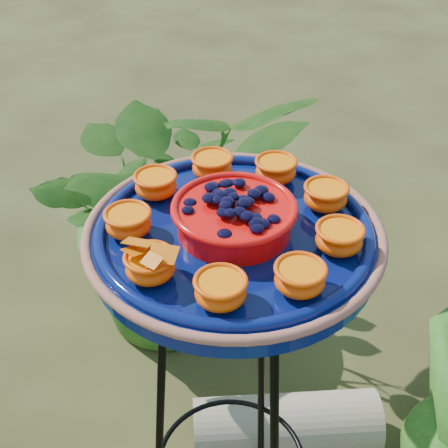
{
  "coord_description": "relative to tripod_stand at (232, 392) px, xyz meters",
  "views": [
    {
      "loc": [
        0.6,
        -0.66,
        1.69
      ],
      "look_at": [
        0.12,
        0.04,
        1.06
      ],
      "focal_mm": 50.0,
      "sensor_mm": 36.0,
      "label": 1
    }
  ],
  "objects": [
    {
      "name": "feeder_dish",
      "position": [
        -0.0,
        -0.0,
        0.44
      ],
      "size": [
        0.56,
        0.56,
        0.12
      ],
      "rotation": [
        0.0,
        0.0,
        0.12
      ],
      "color": "#06124F",
      "rests_on": "tripod_stand"
    },
    {
      "name": "driftwood_log",
      "position": [
        -0.02,
        0.33,
        -0.51
      ],
      "size": [
        0.55,
        0.49,
        0.18
      ],
      "primitive_type": "cylinder",
      "rotation": [
        0.0,
        1.57,
        0.66
      ],
      "color": "gray",
      "rests_on": "ground"
    },
    {
      "name": "shrub_back_left",
      "position": [
        -0.66,
        0.61,
        -0.12
      ],
      "size": [
        1.13,
        1.15,
        0.97
      ],
      "primitive_type": "imported",
      "rotation": [
        0.0,
        0.0,
        0.94
      ],
      "color": "#1A4B14",
      "rests_on": "ground"
    },
    {
      "name": "tripod_stand",
      "position": [
        0.0,
        0.0,
        0.0
      ],
      "size": [
        0.4,
        0.41,
        0.99
      ],
      "rotation": [
        0.0,
        0.0,
        0.12
      ],
      "color": "black",
      "rests_on": "ground"
    }
  ]
}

